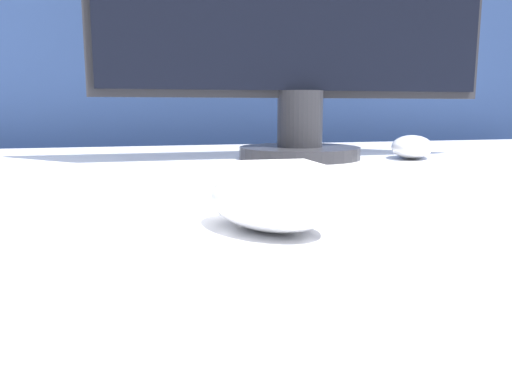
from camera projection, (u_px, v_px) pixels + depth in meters
name	position (u px, v px, depth m)	size (l,w,h in m)	color
partition_panel	(175.00, 167.00, 1.29)	(5.00, 0.03, 1.39)	navy
computer_mouse_near	(268.00, 202.00, 0.35)	(0.11, 0.12, 0.04)	white
keyboard	(161.00, 180.00, 0.51)	(0.37, 0.14, 0.02)	silver
computer_mouse_far	(412.00, 147.00, 0.85)	(0.12, 0.13, 0.04)	white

